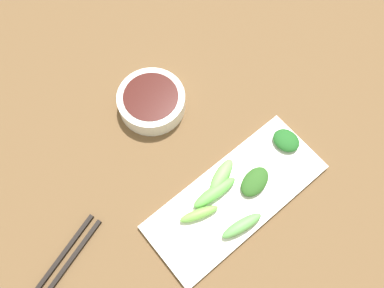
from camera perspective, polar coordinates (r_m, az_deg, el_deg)
name	(u,v)px	position (r m, az deg, el deg)	size (l,w,h in m)	color
tabletop	(206,155)	(0.83, 2.01, -1.63)	(2.10, 2.10, 0.02)	brown
sauce_bowl	(152,101)	(0.85, -5.87, 6.20)	(0.14, 0.14, 0.04)	white
serving_plate	(236,196)	(0.79, 6.34, -7.54)	(0.15, 0.37, 0.01)	white
broccoli_stalk_0	(199,214)	(0.76, 1.02, -10.09)	(0.02, 0.08, 0.02)	#72BA4A
broccoli_stalk_1	(215,192)	(0.77, 3.29, -7.01)	(0.03, 0.10, 0.02)	#60B74D
broccoli_stalk_2	(242,226)	(0.76, 7.22, -11.66)	(0.02, 0.09, 0.02)	#5FA754
broccoli_stalk_3	(222,175)	(0.78, 4.31, -4.56)	(0.03, 0.08, 0.03)	#71BA5B
broccoli_leafy_4	(286,140)	(0.83, 13.47, 0.50)	(0.06, 0.05, 0.02)	#1E5C21
broccoli_leafy_5	(255,182)	(0.78, 9.06, -5.40)	(0.04, 0.07, 0.02)	#2A581F
chopsticks	(57,271)	(0.80, -18.90, -16.94)	(0.10, 0.23, 0.01)	black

